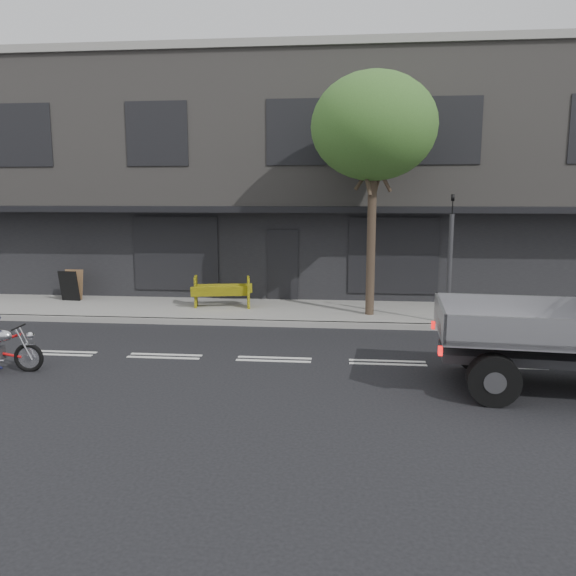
# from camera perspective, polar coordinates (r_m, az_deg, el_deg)

# --- Properties ---
(ground) EXTENTS (80.00, 80.00, 0.00)m
(ground) POSITION_cam_1_polar(r_m,az_deg,el_deg) (12.09, -1.44, -7.28)
(ground) COLOR black
(ground) RESTS_ON ground
(sidewalk) EXTENTS (32.00, 3.20, 0.15)m
(sidewalk) POSITION_cam_1_polar(r_m,az_deg,el_deg) (16.60, 0.58, -2.42)
(sidewalk) COLOR gray
(sidewalk) RESTS_ON ground
(kerb) EXTENTS (32.00, 0.20, 0.15)m
(kerb) POSITION_cam_1_polar(r_m,az_deg,el_deg) (15.05, 0.03, -3.65)
(kerb) COLOR gray
(kerb) RESTS_ON ground
(building_main) EXTENTS (26.00, 10.00, 8.00)m
(building_main) POSITION_cam_1_polar(r_m,az_deg,el_deg) (22.84, 2.11, 10.69)
(building_main) COLOR slate
(building_main) RESTS_ON ground
(street_tree) EXTENTS (3.40, 3.40, 6.74)m
(street_tree) POSITION_cam_1_polar(r_m,az_deg,el_deg) (15.81, 8.72, 15.84)
(street_tree) COLOR #382B21
(street_tree) RESTS_ON ground
(traffic_light_pole) EXTENTS (0.12, 0.12, 3.50)m
(traffic_light_pole) POSITION_cam_1_polar(r_m,az_deg,el_deg) (15.20, 16.10, 2.15)
(traffic_light_pole) COLOR #2D2D30
(traffic_light_pole) RESTS_ON ground
(construction_barrier) EXTENTS (1.82, 1.01, 0.96)m
(construction_barrier) POSITION_cam_1_polar(r_m,az_deg,el_deg) (16.72, -6.91, -0.45)
(construction_barrier) COLOR yellow
(construction_barrier) RESTS_ON sidewalk
(sandwich_board) EXTENTS (0.64, 0.44, 0.97)m
(sandwich_board) POSITION_cam_1_polar(r_m,az_deg,el_deg) (19.09, -21.35, 0.19)
(sandwich_board) COLOR black
(sandwich_board) RESTS_ON sidewalk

